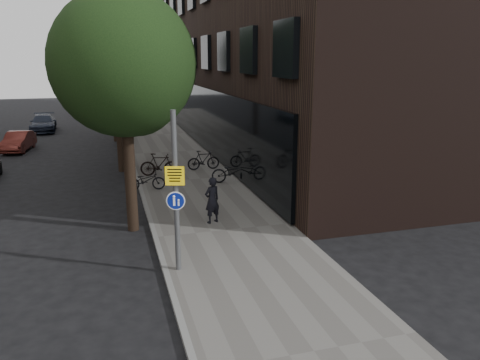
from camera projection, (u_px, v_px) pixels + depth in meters
name	position (u px, v px, depth m)	size (l,w,h in m)	color
ground	(249.00, 280.00, 11.89)	(120.00, 120.00, 0.00)	black
sidewalk	(190.00, 181.00, 21.24)	(4.50, 60.00, 0.12)	#625F5A
curb_edge	(139.00, 184.00, 20.63)	(0.15, 60.00, 0.13)	slate
building_right_dark_brick	(273.00, 5.00, 32.32)	(12.00, 40.00, 18.00)	black
street_tree_near	(126.00, 70.00, 14.23)	(4.40, 4.40, 7.50)	black
street_tree_mid	(117.00, 66.00, 22.12)	(5.00, 5.00, 7.80)	black
street_tree_far	(112.00, 63.00, 30.48)	(5.00, 5.00, 7.80)	black
signpost	(176.00, 192.00, 11.72)	(0.47, 0.16, 4.16)	#595B5E
pedestrian	(212.00, 200.00, 15.50)	(0.57, 0.37, 1.56)	black
parked_bike_facade_near	(233.00, 172.00, 20.55)	(0.65, 1.87, 0.98)	black
parked_bike_facade_far	(203.00, 160.00, 22.97)	(0.45, 1.59, 0.96)	black
parked_bike_curb_near	(146.00, 180.00, 19.43)	(0.56, 1.59, 0.84)	black
parked_bike_curb_far	(159.00, 165.00, 21.74)	(0.50, 1.78, 1.07)	black
parked_car_mid	(18.00, 141.00, 28.16)	(1.23, 3.53, 1.16)	maroon
parked_car_far	(43.00, 123.00, 35.54)	(1.77, 4.36, 1.27)	#1A202F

